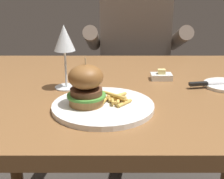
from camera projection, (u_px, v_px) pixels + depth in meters
The scene contains 8 objects.
dining_table at pixel (128, 113), 1.04m from camera, with size 1.17×0.85×0.74m.
main_plate at pixel (104, 106), 0.83m from camera, with size 0.27×0.27×0.01m, color white.
burger_sandwich at pixel (87, 85), 0.81m from camera, with size 0.10×0.10×0.13m.
fries_pile at pixel (117, 99), 0.84m from camera, with size 0.09×0.10×0.02m.
wine_glass at pixel (66, 41), 0.95m from camera, with size 0.07×0.07×0.20m.
table_knife at pixel (214, 84), 0.99m from camera, with size 0.19×0.05×0.01m.
butter_dish at pixel (163, 76), 1.07m from camera, with size 0.07×0.05×0.04m.
diner_person at pixel (135, 75), 1.73m from camera, with size 0.51×0.36×1.18m.
Camera 1 is at (-0.05, -0.96, 1.07)m, focal length 50.00 mm.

